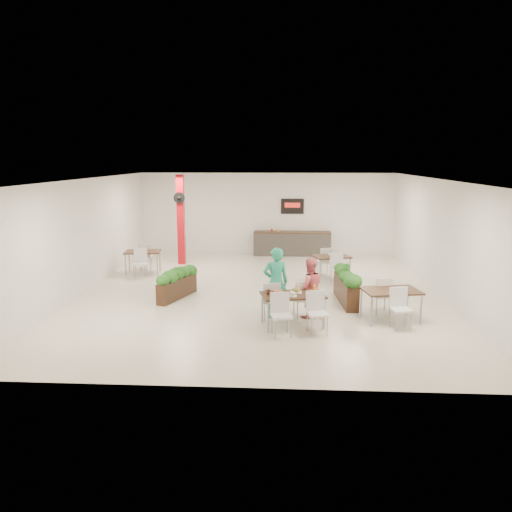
{
  "coord_description": "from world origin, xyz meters",
  "views": [
    {
      "loc": [
        0.69,
        -13.73,
        3.78
      ],
      "look_at": [
        -0.08,
        -0.18,
        1.1
      ],
      "focal_mm": 35.0,
      "sensor_mm": 36.0,
      "label": 1
    }
  ],
  "objects_px": {
    "diner_man": "(276,282)",
    "side_table_c": "(391,295)",
    "diner_woman": "(309,288)",
    "red_column": "(181,219)",
    "planter_left": "(177,281)",
    "service_counter": "(292,243)",
    "planter_right": "(346,284)",
    "main_table": "(292,299)",
    "side_table_b": "(331,260)",
    "side_table_a": "(143,255)"
  },
  "relations": [
    {
      "from": "diner_woman",
      "to": "side_table_b",
      "type": "distance_m",
      "value": 4.01
    },
    {
      "from": "diner_woman",
      "to": "planter_left",
      "type": "xyz_separation_m",
      "value": [
        -3.52,
        1.48,
        -0.24
      ]
    },
    {
      "from": "planter_left",
      "to": "planter_right",
      "type": "relative_size",
      "value": 0.84
    },
    {
      "from": "service_counter",
      "to": "planter_left",
      "type": "height_order",
      "value": "service_counter"
    },
    {
      "from": "red_column",
      "to": "main_table",
      "type": "relative_size",
      "value": 1.72
    },
    {
      "from": "side_table_a",
      "to": "side_table_c",
      "type": "distance_m",
      "value": 8.48
    },
    {
      "from": "red_column",
      "to": "side_table_a",
      "type": "bearing_deg",
      "value": -121.75
    },
    {
      "from": "side_table_a",
      "to": "main_table",
      "type": "bearing_deg",
      "value": -52.67
    },
    {
      "from": "planter_left",
      "to": "diner_woman",
      "type": "bearing_deg",
      "value": -22.78
    },
    {
      "from": "service_counter",
      "to": "main_table",
      "type": "relative_size",
      "value": 1.61
    },
    {
      "from": "red_column",
      "to": "service_counter",
      "type": "xyz_separation_m",
      "value": [
        4.0,
        1.86,
        -1.15
      ]
    },
    {
      "from": "diner_woman",
      "to": "side_table_a",
      "type": "relative_size",
      "value": 0.88
    },
    {
      "from": "main_table",
      "to": "planter_right",
      "type": "height_order",
      "value": "planter_right"
    },
    {
      "from": "planter_left",
      "to": "side_table_b",
      "type": "bearing_deg",
      "value": 29.0
    },
    {
      "from": "planter_right",
      "to": "side_table_b",
      "type": "relative_size",
      "value": 1.2
    },
    {
      "from": "service_counter",
      "to": "diner_woman",
      "type": "distance_m",
      "value": 7.83
    },
    {
      "from": "main_table",
      "to": "planter_left",
      "type": "distance_m",
      "value": 3.77
    },
    {
      "from": "side_table_b",
      "to": "side_table_c",
      "type": "height_order",
      "value": "same"
    },
    {
      "from": "red_column",
      "to": "side_table_c",
      "type": "relative_size",
      "value": 1.92
    },
    {
      "from": "main_table",
      "to": "planter_left",
      "type": "xyz_separation_m",
      "value": [
        -3.11,
        2.13,
        -0.14
      ]
    },
    {
      "from": "service_counter",
      "to": "planter_right",
      "type": "height_order",
      "value": "service_counter"
    },
    {
      "from": "service_counter",
      "to": "main_table",
      "type": "bearing_deg",
      "value": -90.7
    },
    {
      "from": "planter_right",
      "to": "side_table_c",
      "type": "height_order",
      "value": "planter_right"
    },
    {
      "from": "main_table",
      "to": "planter_right",
      "type": "distance_m",
      "value": 2.46
    },
    {
      "from": "planter_right",
      "to": "red_column",
      "type": "bearing_deg",
      "value": 139.1
    },
    {
      "from": "service_counter",
      "to": "main_table",
      "type": "height_order",
      "value": "service_counter"
    },
    {
      "from": "diner_woman",
      "to": "side_table_c",
      "type": "height_order",
      "value": "diner_woman"
    },
    {
      "from": "side_table_c",
      "to": "planter_right",
      "type": "bearing_deg",
      "value": 109.88
    },
    {
      "from": "diner_man",
      "to": "side_table_c",
      "type": "relative_size",
      "value": 1.02
    },
    {
      "from": "red_column",
      "to": "diner_man",
      "type": "distance_m",
      "value": 6.95
    },
    {
      "from": "diner_man",
      "to": "side_table_c",
      "type": "bearing_deg",
      "value": 163.6
    },
    {
      "from": "diner_woman",
      "to": "planter_left",
      "type": "height_order",
      "value": "diner_woman"
    },
    {
      "from": "service_counter",
      "to": "planter_right",
      "type": "xyz_separation_m",
      "value": [
        1.34,
        -6.49,
        0.01
      ]
    },
    {
      "from": "planter_left",
      "to": "side_table_b",
      "type": "height_order",
      "value": "side_table_b"
    },
    {
      "from": "service_counter",
      "to": "planter_right",
      "type": "bearing_deg",
      "value": -78.34
    },
    {
      "from": "side_table_c",
      "to": "service_counter",
      "type": "bearing_deg",
      "value": 94.86
    },
    {
      "from": "red_column",
      "to": "diner_man",
      "type": "bearing_deg",
      "value": -59.53
    },
    {
      "from": "diner_woman",
      "to": "diner_man",
      "type": "bearing_deg",
      "value": -13.47
    },
    {
      "from": "diner_woman",
      "to": "planter_right",
      "type": "distance_m",
      "value": 1.7
    },
    {
      "from": "diner_woman",
      "to": "side_table_b",
      "type": "bearing_deg",
      "value": -116.16
    },
    {
      "from": "side_table_a",
      "to": "side_table_b",
      "type": "bearing_deg",
      "value": -11.03
    },
    {
      "from": "diner_woman",
      "to": "red_column",
      "type": "bearing_deg",
      "value": -67.61
    },
    {
      "from": "planter_left",
      "to": "planter_right",
      "type": "xyz_separation_m",
      "value": [
        4.55,
        -0.14,
        0.01
      ]
    },
    {
      "from": "planter_right",
      "to": "side_table_b",
      "type": "distance_m",
      "value": 2.59
    },
    {
      "from": "service_counter",
      "to": "main_table",
      "type": "distance_m",
      "value": 8.48
    },
    {
      "from": "diner_woman",
      "to": "planter_right",
      "type": "relative_size",
      "value": 0.72
    },
    {
      "from": "diner_woman",
      "to": "planter_left",
      "type": "relative_size",
      "value": 0.86
    },
    {
      "from": "planter_right",
      "to": "main_table",
      "type": "bearing_deg",
      "value": -125.94
    },
    {
      "from": "planter_left",
      "to": "side_table_c",
      "type": "relative_size",
      "value": 1.01
    },
    {
      "from": "diner_woman",
      "to": "side_table_c",
      "type": "bearing_deg",
      "value": 162.37
    }
  ]
}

